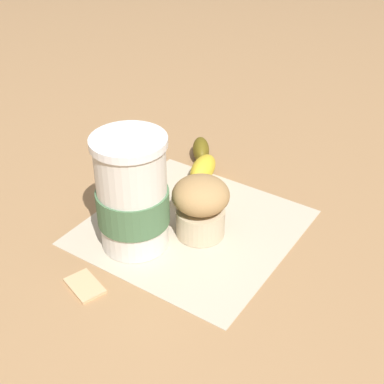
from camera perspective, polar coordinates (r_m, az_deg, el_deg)
ground_plane at (r=0.74m, az=0.00°, el=-3.79°), size 3.00×3.00×0.00m
paper_napkin at (r=0.74m, az=0.00°, el=-3.74°), size 0.29×0.29×0.00m
coffee_cup at (r=0.67m, az=-6.38°, el=-0.42°), size 0.09×0.09×0.15m
muffin at (r=0.70m, az=0.93°, el=-1.43°), size 0.08×0.08×0.09m
banana at (r=0.83m, az=0.72°, el=2.54°), size 0.18×0.09×0.03m
sugar_packet at (r=0.66m, az=-11.39°, el=-9.66°), size 0.05×0.06×0.01m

